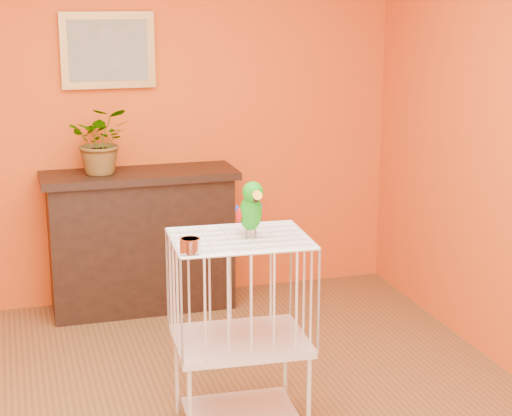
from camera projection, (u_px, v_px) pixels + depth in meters
name	position (u px, v px, depth m)	size (l,w,h in m)	color
room_shell	(173.00, 124.00, 3.61)	(4.50, 4.50, 4.50)	#D25213
console_cabinet	(141.00, 241.00, 5.80)	(1.30, 0.47, 0.96)	black
potted_plant	(102.00, 148.00, 5.56)	(0.40, 0.44, 0.35)	#26722D
framed_picture	(108.00, 50.00, 5.63)	(0.62, 0.04, 0.50)	#AA7D3C
birdcage	(240.00, 331.00, 4.18)	(0.67, 0.53, 0.99)	silver
feed_cup	(190.00, 245.00, 3.81)	(0.09, 0.09, 0.07)	silver
parrot	(251.00, 209.00, 4.03)	(0.14, 0.25, 0.28)	#59544C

